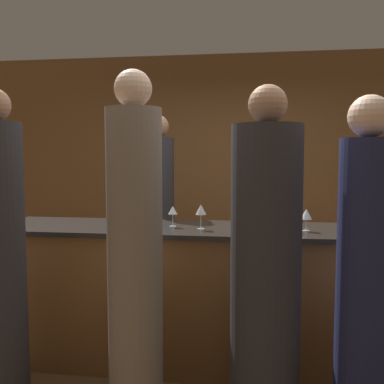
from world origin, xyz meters
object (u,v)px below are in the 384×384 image
at_px(wine_bottle_1, 253,212).
at_px(guest_0, 265,273).
at_px(bartender, 158,225).
at_px(guest_2, 135,259).
at_px(guest_4, 364,283).

bearing_deg(wine_bottle_1, guest_0, -84.23).
relative_size(bartender, wine_bottle_1, 6.09).
distance_m(guest_2, wine_bottle_1, 1.00).
distance_m(guest_0, guest_4, 0.52).
distance_m(bartender, guest_0, 1.72).
bearing_deg(guest_4, wine_bottle_1, 126.69).
distance_m(bartender, guest_4, 2.12).
distance_m(guest_0, wine_bottle_1, 0.71).
bearing_deg(bartender, guest_4, 132.72).
bearing_deg(bartender, wine_bottle_1, 137.64).
xyz_separation_m(guest_0, guest_4, (0.50, -0.11, -0.01)).
bearing_deg(guest_0, guest_2, -176.32).
height_order(bartender, guest_4, bartender).
xyz_separation_m(bartender, wine_bottle_1, (0.86, -0.79, 0.24)).
distance_m(bartender, wine_bottle_1, 1.19).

